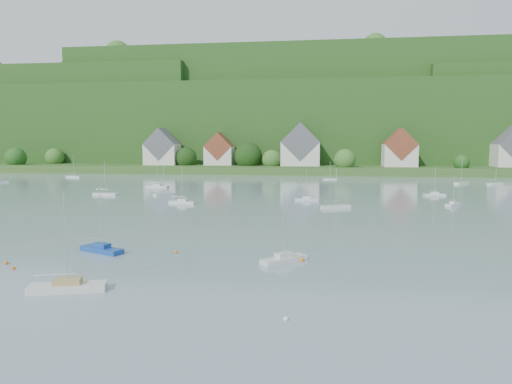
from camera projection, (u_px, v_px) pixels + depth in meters
The scene contains 15 objects.
far_shore_strip at pixel (290, 167), 207.25m from camera, with size 600.00×60.00×3.00m, color #2B5620.
forested_ridge at pixel (298, 125), 272.42m from camera, with size 620.00×181.22×69.89m.
village_building_0 at pixel (162, 150), 200.87m from camera, with size 14.00×10.40×16.00m.
village_building_1 at pixel (219, 152), 199.61m from camera, with size 12.00×9.36×14.00m.
village_building_2 at pixel (301, 148), 193.81m from camera, with size 16.00×11.44×18.00m.
village_building_3 at pixel (400, 151), 186.63m from camera, with size 13.00×10.40×15.50m.
near_sailboat_1 at pixel (102, 249), 54.88m from camera, with size 6.06×3.86×7.95m.
near_sailboat_2 at pixel (68, 286), 40.57m from camera, with size 6.78×3.57×8.82m.
near_sailboat_3 at pixel (284, 258), 50.37m from camera, with size 5.10×4.93×7.48m.
mooring_buoy_0 at pixel (7, 264), 49.58m from camera, with size 0.41×0.41×0.41m, color orange.
mooring_buoy_1 at pixel (286, 320), 33.98m from camera, with size 0.40×0.40×0.40m, color silver.
mooring_buoy_2 at pixel (302, 261), 50.90m from camera, with size 0.46×0.46×0.46m, color orange.
mooring_buoy_3 at pixel (176, 253), 54.40m from camera, with size 0.45×0.45×0.45m, color orange.
mooring_buoy_5 at pixel (14, 269), 47.60m from camera, with size 0.39×0.39×0.39m, color orange.
far_sailboat_cluster at pixel (306, 188), 126.00m from camera, with size 196.13×72.08×8.71m.
Camera 1 is at (12.43, -7.42, 13.11)m, focal length 32.42 mm.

